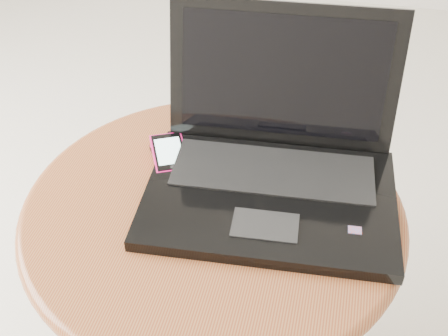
# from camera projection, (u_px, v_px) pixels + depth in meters

# --- Properties ---
(table) EXTENTS (0.63, 0.63, 0.50)m
(table) POSITION_uv_depth(u_px,v_px,m) (214.00, 247.00, 1.00)
(table) COLOR #602913
(table) RESTS_ON ground
(laptop) EXTENTS (0.42, 0.37, 0.26)m
(laptop) POSITION_uv_depth(u_px,v_px,m) (274.00, 161.00, 0.94)
(laptop) COLOR black
(laptop) RESTS_ON table
(phone_black) EXTENTS (0.11, 0.12, 0.01)m
(phone_black) POSITION_uv_depth(u_px,v_px,m) (176.00, 160.00, 1.01)
(phone_black) COLOR black
(phone_black) RESTS_ON table
(phone_pink) EXTENTS (0.10, 0.12, 0.01)m
(phone_pink) POSITION_uv_depth(u_px,v_px,m) (169.00, 154.00, 1.01)
(phone_pink) COLOR #DB1468
(phone_pink) RESTS_ON phone_black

